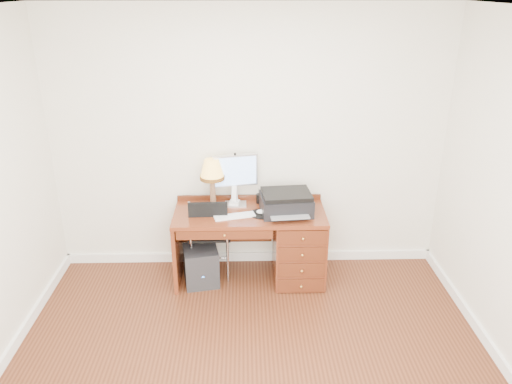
{
  "coord_description": "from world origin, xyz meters",
  "views": [
    {
      "loc": [
        -0.05,
        -3.08,
        2.84
      ],
      "look_at": [
        0.06,
        1.2,
        1.05
      ],
      "focal_mm": 35.0,
      "sensor_mm": 36.0,
      "label": 1
    }
  ],
  "objects_px": {
    "printer": "(286,203)",
    "leg_lamp": "(212,172)",
    "monitor": "(236,174)",
    "phone": "(234,199)",
    "chair": "(209,229)",
    "desk": "(281,241)",
    "equipment_box": "(201,266)"
  },
  "relations": [
    {
      "from": "monitor",
      "to": "desk",
      "type": "bearing_deg",
      "value": -35.74
    },
    {
      "from": "printer",
      "to": "leg_lamp",
      "type": "height_order",
      "value": "leg_lamp"
    },
    {
      "from": "phone",
      "to": "desk",
      "type": "bearing_deg",
      "value": -8.36
    },
    {
      "from": "monitor",
      "to": "chair",
      "type": "distance_m",
      "value": 0.63
    },
    {
      "from": "chair",
      "to": "equipment_box",
      "type": "distance_m",
      "value": 0.38
    },
    {
      "from": "chair",
      "to": "printer",
      "type": "bearing_deg",
      "value": -5.71
    },
    {
      "from": "monitor",
      "to": "equipment_box",
      "type": "xyz_separation_m",
      "value": [
        -0.36,
        -0.3,
        -0.89
      ]
    },
    {
      "from": "printer",
      "to": "phone",
      "type": "relative_size",
      "value": 2.5
    },
    {
      "from": "phone",
      "to": "equipment_box",
      "type": "relative_size",
      "value": 0.54
    },
    {
      "from": "monitor",
      "to": "phone",
      "type": "distance_m",
      "value": 0.27
    },
    {
      "from": "monitor",
      "to": "printer",
      "type": "height_order",
      "value": "monitor"
    },
    {
      "from": "printer",
      "to": "monitor",
      "type": "bearing_deg",
      "value": 149.95
    },
    {
      "from": "leg_lamp",
      "to": "chair",
      "type": "bearing_deg",
      "value": -112.44
    },
    {
      "from": "leg_lamp",
      "to": "phone",
      "type": "bearing_deg",
      "value": 8.83
    },
    {
      "from": "monitor",
      "to": "leg_lamp",
      "type": "bearing_deg",
      "value": -175.89
    },
    {
      "from": "printer",
      "to": "equipment_box",
      "type": "relative_size",
      "value": 1.34
    },
    {
      "from": "phone",
      "to": "chair",
      "type": "height_order",
      "value": "phone"
    },
    {
      "from": "monitor",
      "to": "printer",
      "type": "bearing_deg",
      "value": -36.81
    },
    {
      "from": "chair",
      "to": "desk",
      "type": "bearing_deg",
      "value": -3.77
    },
    {
      "from": "equipment_box",
      "to": "chair",
      "type": "bearing_deg",
      "value": 44.71
    },
    {
      "from": "desk",
      "to": "phone",
      "type": "height_order",
      "value": "phone"
    },
    {
      "from": "monitor",
      "to": "phone",
      "type": "height_order",
      "value": "monitor"
    },
    {
      "from": "chair",
      "to": "equipment_box",
      "type": "relative_size",
      "value": 2.32
    },
    {
      "from": "leg_lamp",
      "to": "equipment_box",
      "type": "relative_size",
      "value": 1.29
    },
    {
      "from": "leg_lamp",
      "to": "printer",
      "type": "bearing_deg",
      "value": -12.45
    },
    {
      "from": "phone",
      "to": "equipment_box",
      "type": "distance_m",
      "value": 0.75
    },
    {
      "from": "monitor",
      "to": "phone",
      "type": "bearing_deg",
      "value": -131.69
    },
    {
      "from": "leg_lamp",
      "to": "chair",
      "type": "xyz_separation_m",
      "value": [
        -0.04,
        -0.11,
        -0.57
      ]
    },
    {
      "from": "chair",
      "to": "leg_lamp",
      "type": "bearing_deg",
      "value": 65.89
    },
    {
      "from": "desk",
      "to": "equipment_box",
      "type": "distance_m",
      "value": 0.85
    },
    {
      "from": "desk",
      "to": "monitor",
      "type": "height_order",
      "value": "monitor"
    },
    {
      "from": "printer",
      "to": "leg_lamp",
      "type": "distance_m",
      "value": 0.79
    }
  ]
}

